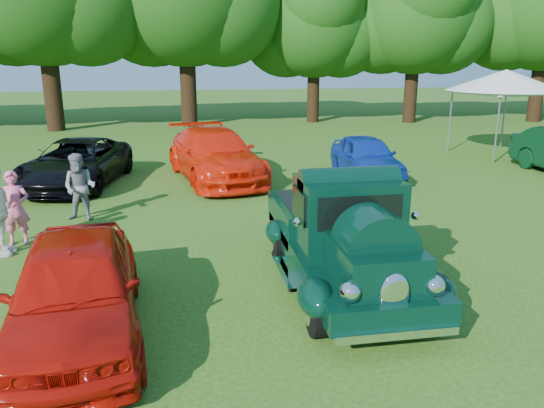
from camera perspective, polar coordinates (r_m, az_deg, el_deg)
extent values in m
plane|color=#224E12|center=(8.79, -3.76, -11.15)|extent=(120.00, 120.00, 0.00)
cylinder|color=black|center=(7.87, 4.90, -11.30)|extent=(0.24, 0.79, 0.79)
cylinder|color=black|center=(8.47, 16.81, -9.94)|extent=(0.24, 0.79, 0.79)
cylinder|color=black|center=(10.62, 0.76, -3.98)|extent=(0.24, 0.79, 0.79)
cylinder|color=black|center=(11.06, 9.86, -3.39)|extent=(0.24, 0.79, 0.79)
cube|color=black|center=(9.45, 7.71, -5.60)|extent=(1.84, 4.82, 0.36)
cube|color=black|center=(8.03, 10.90, -6.38)|extent=(1.18, 1.55, 0.66)
cube|color=black|center=(9.07, 8.15, -1.24)|extent=(1.67, 1.23, 1.29)
cube|color=black|center=(8.47, 9.42, -0.91)|extent=(1.39, 0.06, 0.56)
cube|color=black|center=(10.68, 5.44, -1.32)|extent=(1.84, 2.20, 0.62)
cube|color=black|center=(10.60, 5.48, 0.23)|extent=(1.59, 1.93, 0.05)
ellipsoid|color=black|center=(7.78, 4.70, -9.98)|extent=(0.53, 0.92, 0.53)
ellipsoid|color=black|center=(8.40, 17.12, -8.66)|extent=(0.53, 0.92, 0.53)
ellipsoid|color=black|center=(10.54, 0.42, -3.01)|extent=(0.41, 0.77, 0.45)
ellipsoid|color=black|center=(11.03, 10.23, -2.42)|extent=(0.41, 0.77, 0.45)
ellipsoid|color=white|center=(7.39, 13.04, -9.56)|extent=(0.43, 0.13, 0.64)
sphere|color=white|center=(7.23, 8.39, -9.34)|extent=(0.30, 0.30, 0.30)
sphere|color=white|center=(7.67, 17.03, -8.39)|extent=(0.30, 0.30, 0.30)
cube|color=white|center=(7.48, 13.28, -13.48)|extent=(1.74, 0.12, 0.12)
cube|color=white|center=(11.83, 4.00, -1.78)|extent=(1.74, 0.12, 0.12)
imported|color=#AB0E07|center=(8.14, -20.41, -8.57)|extent=(2.25, 4.58, 1.51)
imported|color=black|center=(17.85, -20.31, 4.18)|extent=(3.28, 5.54, 1.44)
imported|color=red|center=(17.62, -6.16, 5.27)|extent=(3.38, 6.05, 1.66)
imported|color=#0D2C96|center=(18.09, 10.09, 5.01)|extent=(1.79, 4.21, 1.42)
imported|color=#E55E86|center=(12.64, -25.90, -0.39)|extent=(0.63, 0.45, 1.63)
imported|color=slate|center=(13.90, -19.96, 1.70)|extent=(0.95, 0.82, 1.68)
cube|color=silver|center=(23.88, 23.70, 10.97)|extent=(3.60, 3.60, 0.13)
cone|color=silver|center=(23.86, 23.82, 12.10)|extent=(5.28, 5.28, 0.84)
cylinder|color=slate|center=(22.00, 23.03, 7.31)|extent=(0.06, 0.06, 2.52)
cylinder|color=slate|center=(24.18, 18.59, 8.37)|extent=(0.06, 0.06, 2.52)
cylinder|color=slate|center=(25.98, 23.64, 8.33)|extent=(0.06, 0.06, 2.52)
cylinder|color=black|center=(31.81, -22.58, 11.53)|extent=(0.94, 0.94, 4.71)
cylinder|color=black|center=(31.86, -9.00, 12.42)|extent=(0.92, 0.92, 4.62)
cylinder|color=black|center=(33.65, 4.46, 11.93)|extent=(0.74, 0.74, 3.69)
sphere|color=#0E430F|center=(33.65, 4.61, 19.10)|extent=(6.75, 6.75, 6.75)
cylinder|color=black|center=(34.45, 14.71, 11.81)|extent=(0.80, 0.80, 3.98)
sphere|color=#0E430F|center=(34.50, 15.25, 19.34)|extent=(7.29, 7.29, 7.29)
cylinder|color=black|center=(37.67, 26.63, 11.17)|extent=(0.85, 0.85, 4.23)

